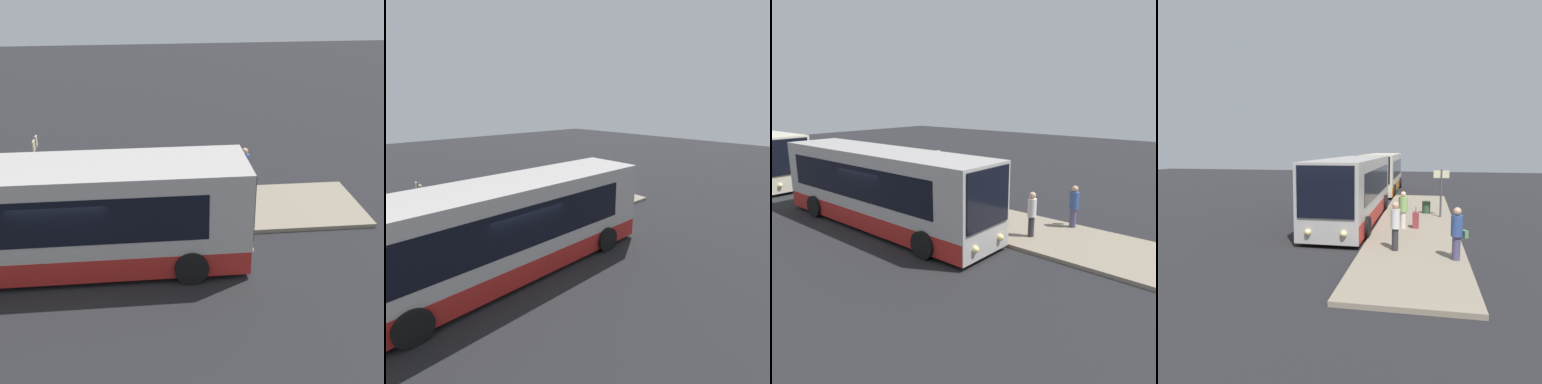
{
  "view_description": "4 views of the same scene",
  "coord_description": "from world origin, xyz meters",
  "views": [
    {
      "loc": [
        2.2,
        -13.45,
        8.55
      ],
      "look_at": [
        3.7,
        0.87,
        1.95
      ],
      "focal_mm": 50.0,
      "sensor_mm": 36.0,
      "label": 1
    },
    {
      "loc": [
        -4.59,
        -7.92,
        5.63
      ],
      "look_at": [
        3.7,
        0.87,
        1.95
      ],
      "focal_mm": 28.0,
      "sensor_mm": 36.0,
      "label": 2
    },
    {
      "loc": [
        11.93,
        -8.83,
        5.18
      ],
      "look_at": [
        3.7,
        0.87,
        1.95
      ],
      "focal_mm": 35.0,
      "sensor_mm": 36.0,
      "label": 3
    },
    {
      "loc": [
        18.07,
        3.76,
        3.71
      ],
      "look_at": [
        3.7,
        0.87,
        1.95
      ],
      "focal_mm": 35.0,
      "sensor_mm": 36.0,
      "label": 4
    }
  ],
  "objects": [
    {
      "name": "ground",
      "position": [
        0.0,
        0.0,
        0.0
      ],
      "size": [
        80.0,
        80.0,
        0.0
      ],
      "primitive_type": "plane",
      "color": "#232326"
    },
    {
      "name": "platform",
      "position": [
        0.0,
        3.39,
        0.07
      ],
      "size": [
        20.0,
        3.58,
        0.14
      ],
      "color": "gray",
      "rests_on": "ground"
    },
    {
      "name": "bus_lead",
      "position": [
        -0.17,
        0.27,
        1.57
      ],
      "size": [
        10.81,
        2.73,
        3.16
      ],
      "color": "#B2ADA8",
      "rests_on": "ground"
    },
    {
      "name": "passenger_boarding",
      "position": [
        1.56,
        2.85,
        1.01
      ],
      "size": [
        0.56,
        0.56,
        1.63
      ],
      "rotation": [
        0.0,
        0.0,
        -2.43
      ],
      "color": "silver",
      "rests_on": "platform"
    },
    {
      "name": "passenger_waiting",
      "position": [
        6.07,
        4.8,
        1.06
      ],
      "size": [
        0.57,
        0.63,
        1.7
      ],
      "rotation": [
        0.0,
        0.0,
        0.59
      ],
      "color": "#4C476B",
      "rests_on": "platform"
    },
    {
      "name": "passenger_with_bags",
      "position": [
        5.34,
        2.79,
        1.09
      ],
      "size": [
        0.33,
        0.33,
        1.71
      ],
      "rotation": [
        0.0,
        0.0,
        1.53
      ],
      "color": "#2D2D33",
      "rests_on": "platform"
    },
    {
      "name": "suitcase",
      "position": [
        1.49,
        3.4,
        0.5
      ],
      "size": [
        0.37,
        0.28,
        0.95
      ],
      "color": "maroon",
      "rests_on": "platform"
    },
    {
      "name": "sign_post",
      "position": [
        -1.4,
        4.58,
        1.69
      ],
      "size": [
        0.1,
        0.78,
        2.45
      ],
      "color": "#4C4C51",
      "rests_on": "platform"
    },
    {
      "name": "trash_bin",
      "position": [
        -2.44,
        3.87,
        0.47
      ],
      "size": [
        0.44,
        0.44,
        0.65
      ],
      "color": "#2D4C33",
      "rests_on": "platform"
    }
  ]
}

